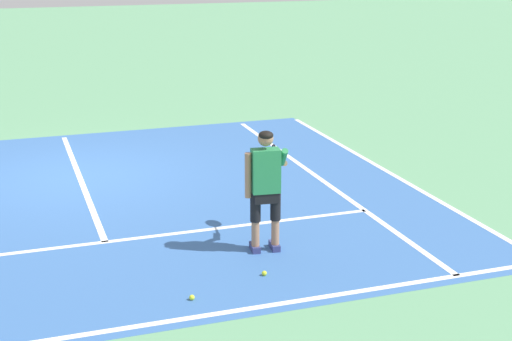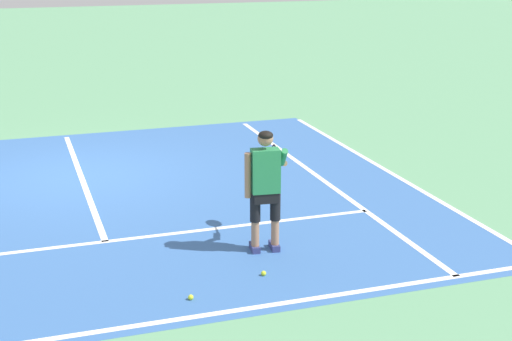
# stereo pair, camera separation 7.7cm
# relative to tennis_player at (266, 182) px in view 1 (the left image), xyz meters

# --- Properties ---
(ground_plane) EXTENTS (80.00, 80.00, 0.00)m
(ground_plane) POSITION_rel_tennis_player_xyz_m (-2.07, 4.34, -0.99)
(ground_plane) COLOR #609E70
(court_inner_surface) EXTENTS (10.98, 9.41, 0.00)m
(court_inner_surface) POSITION_rel_tennis_player_xyz_m (-2.07, 2.90, -0.99)
(court_inner_surface) COLOR #3866A8
(court_inner_surface) RESTS_ON ground
(line_baseline) EXTENTS (10.98, 0.10, 0.01)m
(line_baseline) POSITION_rel_tennis_player_xyz_m (-2.07, -1.60, -0.99)
(line_baseline) COLOR white
(line_baseline) RESTS_ON ground
(line_service) EXTENTS (8.23, 0.10, 0.01)m
(line_service) POSITION_rel_tennis_player_xyz_m (-2.07, 1.01, -0.99)
(line_service) COLOR white
(line_service) RESTS_ON ground
(line_centre_service) EXTENTS (0.10, 6.40, 0.01)m
(line_centre_service) POSITION_rel_tennis_player_xyz_m (-2.07, 4.21, -0.99)
(line_centre_service) COLOR white
(line_centre_service) RESTS_ON ground
(line_singles_right) EXTENTS (0.10, 9.01, 0.01)m
(line_singles_right) POSITION_rel_tennis_player_xyz_m (2.04, 2.90, -0.99)
(line_singles_right) COLOR white
(line_singles_right) RESTS_ON ground
(line_doubles_right) EXTENTS (0.10, 9.01, 0.01)m
(line_doubles_right) POSITION_rel_tennis_player_xyz_m (3.42, 2.90, -0.99)
(line_doubles_right) COLOR white
(line_doubles_right) RESTS_ON ground
(tennis_player) EXTENTS (0.73, 1.09, 1.71)m
(tennis_player) POSITION_rel_tennis_player_xyz_m (0.00, 0.00, 0.00)
(tennis_player) COLOR navy
(tennis_player) RESTS_ON ground
(tennis_ball_near_feet) EXTENTS (0.07, 0.07, 0.07)m
(tennis_ball_near_feet) POSITION_rel_tennis_player_xyz_m (-0.30, -0.79, -0.96)
(tennis_ball_near_feet) COLOR #CCE02D
(tennis_ball_near_feet) RESTS_ON ground
(tennis_ball_by_baseline) EXTENTS (0.07, 0.07, 0.07)m
(tennis_ball_by_baseline) POSITION_rel_tennis_player_xyz_m (-1.34, -1.16, -0.96)
(tennis_ball_by_baseline) COLOR #CCE02D
(tennis_ball_by_baseline) RESTS_ON ground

